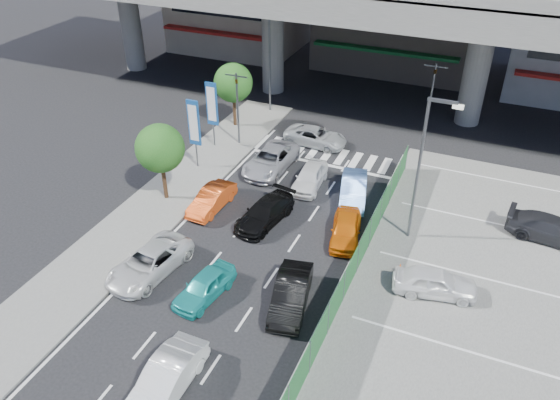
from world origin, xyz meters
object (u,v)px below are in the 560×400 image
at_px(wagon_silver_front_left, 271,160).
at_px(taxi_orange_right, 346,229).
at_px(signboard_near, 194,125).
at_px(crossing_wagon_silver, 316,137).
at_px(tree_far, 233,83).
at_px(traffic_light_left, 237,91).
at_px(kei_truck_front_right, 353,190).
at_px(sedan_black_mid, 265,213).
at_px(traffic_cone, 400,269).
at_px(signboard_far, 212,106).
at_px(sedan_white_front_mid, 310,177).
at_px(street_lamp_right, 424,159).
at_px(parked_sedan_white, 435,282).
at_px(sedan_white_mid_left, 149,262).
at_px(taxi_teal_mid, 204,286).
at_px(street_lamp_left, 272,52).
at_px(taxi_orange_left, 212,199).
at_px(traffic_light_right, 434,81).
at_px(tree_near, 160,148).
at_px(hatch_black_mid_right, 291,294).
at_px(hatch_white_back_mid, 166,379).
at_px(parked_sedan_dgrey, 551,229).

bearing_deg(wagon_silver_front_left, taxi_orange_right, -35.87).
bearing_deg(taxi_orange_right, signboard_near, 149.81).
bearing_deg(crossing_wagon_silver, tree_far, 89.05).
xyz_separation_m(traffic_light_left, kei_truck_front_right, (9.41, -3.69, -3.25)).
bearing_deg(sedan_black_mid, traffic_cone, -0.75).
bearing_deg(signboard_far, tree_far, 93.26).
bearing_deg(tree_far, sedan_white_front_mid, -35.57).
bearing_deg(street_lamp_right, tree_far, 150.42).
relative_size(sedan_white_front_mid, parked_sedan_white, 1.00).
relative_size(traffic_light_left, signboard_near, 1.11).
xyz_separation_m(sedan_white_mid_left, parked_sedan_white, (13.07, 3.98, 0.06)).
xyz_separation_m(taxi_teal_mid, sedan_white_front_mid, (1.04, 11.07, 0.05)).
distance_m(taxi_orange_right, wagon_silver_front_left, 8.47).
xyz_separation_m(signboard_far, sedan_black_mid, (6.97, -6.85, -2.44)).
bearing_deg(sedan_white_mid_left, street_lamp_left, 104.30).
height_order(taxi_orange_left, crossing_wagon_silver, taxi_orange_left).
distance_m(signboard_near, crossing_wagon_silver, 8.84).
height_order(street_lamp_left, crossing_wagon_silver, street_lamp_left).
bearing_deg(parked_sedan_white, taxi_orange_left, 69.01).
relative_size(street_lamp_left, taxi_teal_mid, 2.24).
bearing_deg(street_lamp_left, signboard_far, -100.31).
relative_size(traffic_light_right, signboard_near, 1.11).
distance_m(tree_near, traffic_cone, 14.64).
relative_size(tree_far, parked_sedan_white, 1.24).
distance_m(hatch_black_mid_right, sedan_black_mid, 6.68).
distance_m(tree_far, sedan_white_front_mid, 10.35).
relative_size(tree_far, sedan_white_mid_left, 1.01).
distance_m(parked_sedan_white, traffic_cone, 1.95).
bearing_deg(tree_near, tree_far, 94.36).
bearing_deg(taxi_orange_left, tree_near, -173.85).
height_order(tree_far, sedan_white_mid_left, tree_far).
distance_m(traffic_light_right, taxi_orange_left, 17.91).
xyz_separation_m(tree_far, hatch_white_back_mid, (8.37, -22.03, -2.70)).
relative_size(tree_near, sedan_white_front_mid, 1.24).
bearing_deg(crossing_wagon_silver, traffic_light_right, -51.01).
bearing_deg(kei_truck_front_right, taxi_orange_right, -92.81).
height_order(taxi_teal_mid, taxi_orange_left, taxi_orange_left).
height_order(sedan_black_mid, parked_sedan_white, parked_sedan_white).
relative_size(traffic_light_left, kei_truck_front_right, 1.24).
xyz_separation_m(street_lamp_right, hatch_black_mid_right, (-3.99, -7.34, -4.08)).
bearing_deg(sedan_white_mid_left, crossing_wagon_silver, 87.96).
height_order(traffic_light_right, hatch_white_back_mid, traffic_light_right).
bearing_deg(parked_sedan_dgrey, signboard_far, 89.99).
distance_m(street_lamp_left, signboard_near, 10.19).
height_order(hatch_white_back_mid, hatch_black_mid_right, same).
distance_m(signboard_far, sedan_white_mid_left, 13.67).
height_order(taxi_orange_left, traffic_cone, taxi_orange_left).
relative_size(taxi_orange_right, traffic_cone, 5.80).
relative_size(signboard_far, taxi_orange_left, 1.25).
height_order(street_lamp_right, traffic_cone, street_lamp_right).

